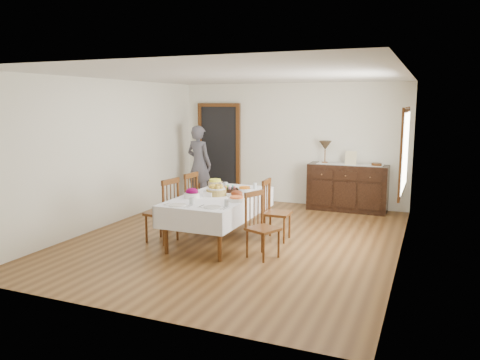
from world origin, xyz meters
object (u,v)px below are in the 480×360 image
at_px(person, 199,162).
at_px(chair_right_near, 260,224).
at_px(chair_left_near, 164,210).
at_px(sideboard, 347,187).
at_px(table_lamp, 325,146).
at_px(dining_table, 219,201).
at_px(chair_left_far, 185,201).
at_px(chair_right_far, 274,210).

bearing_deg(person, chair_right_near, 141.62).
bearing_deg(chair_left_near, chair_right_near, 93.86).
height_order(sideboard, table_lamp, table_lamp).
height_order(chair_left_near, sideboard, chair_left_near).
bearing_deg(dining_table, chair_right_near, -29.67).
bearing_deg(chair_left_far, person, -154.21).
bearing_deg(table_lamp, person, -170.42).
relative_size(chair_left_near, chair_right_far, 1.05).
distance_m(chair_left_near, person, 3.06).
relative_size(sideboard, person, 0.87).
bearing_deg(sideboard, chair_left_far, -132.14).
height_order(chair_left_far, chair_right_near, chair_left_far).
bearing_deg(person, sideboard, -160.84).
relative_size(chair_left_far, person, 0.56).
bearing_deg(dining_table, sideboard, 62.88).
xyz_separation_m(chair_left_far, table_lamp, (1.85, 2.61, 0.79)).
bearing_deg(chair_right_near, chair_left_far, 85.96).
bearing_deg(person, chair_right_far, 150.66).
distance_m(chair_left_far, table_lamp, 3.29).
height_order(chair_left_near, table_lamp, table_lamp).
relative_size(chair_right_near, sideboard, 0.59).
xyz_separation_m(chair_left_near, person, (-0.89, 2.91, 0.39)).
bearing_deg(dining_table, chair_left_far, 157.04).
height_order(chair_right_near, chair_right_far, chair_right_far).
bearing_deg(chair_left_far, chair_left_near, 8.08).
distance_m(chair_left_far, chair_right_far, 1.61).
height_order(chair_right_near, person, person).
relative_size(chair_left_near, chair_right_near, 1.09).
relative_size(dining_table, chair_right_near, 2.28).
xyz_separation_m(chair_right_far, table_lamp, (0.24, 2.57, 0.81)).
distance_m(chair_left_far, chair_right_near, 1.91).
bearing_deg(sideboard, dining_table, -117.36).
bearing_deg(sideboard, chair_right_far, -106.06).
xyz_separation_m(dining_table, table_lamp, (1.03, 2.96, 0.66)).
bearing_deg(chair_right_far, person, 47.49).
bearing_deg(chair_left_near, sideboard, 153.11).
height_order(chair_left_far, sideboard, chair_left_far).
relative_size(chair_right_far, table_lamp, 2.12).
bearing_deg(chair_left_far, chair_right_near, 67.73).
height_order(dining_table, chair_left_far, chair_left_far).
height_order(dining_table, chair_right_far, chair_right_far).
xyz_separation_m(chair_right_near, person, (-2.54, 3.01, 0.43)).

